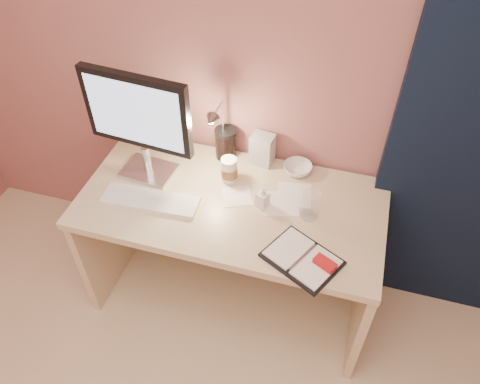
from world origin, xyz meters
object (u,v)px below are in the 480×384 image
(clear_cup, at_px, (310,205))
(desk_lamp, at_px, (218,132))
(monitor, at_px, (139,118))
(bowl, at_px, (298,169))
(keyboard, at_px, (150,200))
(lotion_bottle, at_px, (263,197))
(planner, at_px, (304,259))
(coffee_cup, at_px, (229,170))
(dark_jar, at_px, (226,145))
(desk, at_px, (236,222))
(product_box, at_px, (262,149))

(clear_cup, relative_size, desk_lamp, 0.40)
(monitor, xyz_separation_m, bowl, (0.70, 0.21, -0.30))
(keyboard, relative_size, lotion_bottle, 4.02)
(planner, bearing_deg, monitor, -173.92)
(lotion_bottle, bearing_deg, coffee_cup, 147.62)
(coffee_cup, height_order, desk_lamp, desk_lamp)
(coffee_cup, xyz_separation_m, dark_jar, (-0.07, 0.16, 0.01))
(desk, bearing_deg, planner, -39.59)
(clear_cup, bearing_deg, lotion_bottle, 178.98)
(clear_cup, bearing_deg, dark_jar, 148.78)
(monitor, distance_m, clear_cup, 0.85)
(coffee_cup, xyz_separation_m, product_box, (0.12, 0.17, 0.02))
(bowl, relative_size, dark_jar, 0.95)
(keyboard, relative_size, coffee_cup, 3.53)
(planner, xyz_separation_m, desk_lamp, (-0.51, 0.45, 0.21))
(planner, xyz_separation_m, dark_jar, (-0.50, 0.54, 0.06))
(planner, height_order, dark_jar, dark_jar)
(keyboard, distance_m, desk_lamp, 0.44)
(clear_cup, xyz_separation_m, bowl, (-0.11, 0.27, -0.05))
(coffee_cup, distance_m, desk_lamp, 0.19)
(clear_cup, bearing_deg, desk, 169.67)
(lotion_bottle, xyz_separation_m, dark_jar, (-0.26, 0.29, 0.02))
(lotion_bottle, bearing_deg, dark_jar, 132.59)
(keyboard, height_order, lotion_bottle, lotion_bottle)
(desk, bearing_deg, coffee_cup, 129.92)
(planner, distance_m, desk_lamp, 0.71)
(coffee_cup, height_order, clear_cup, clear_cup)
(monitor, distance_m, product_box, 0.61)
(dark_jar, bearing_deg, keyboard, -119.94)
(product_box, bearing_deg, bowl, 0.67)
(monitor, relative_size, product_box, 3.34)
(clear_cup, height_order, dark_jar, dark_jar)
(desk, distance_m, dark_jar, 0.39)
(coffee_cup, bearing_deg, lotion_bottle, -32.38)
(coffee_cup, bearing_deg, product_box, 54.93)
(keyboard, xyz_separation_m, product_box, (0.42, 0.41, 0.07))
(monitor, relative_size, coffee_cup, 4.29)
(coffee_cup, bearing_deg, monitor, -171.14)
(keyboard, distance_m, dark_jar, 0.47)
(desk, xyz_separation_m, bowl, (0.25, 0.21, 0.25))
(keyboard, xyz_separation_m, desk_lamp, (0.23, 0.32, 0.21))
(keyboard, relative_size, bowl, 3.19)
(desk, relative_size, product_box, 8.62)
(clear_cup, bearing_deg, coffee_cup, 162.76)
(lotion_bottle, bearing_deg, keyboard, -166.29)
(monitor, xyz_separation_m, clear_cup, (0.80, -0.07, -0.26))
(product_box, distance_m, desk_lamp, 0.25)
(coffee_cup, relative_size, bowl, 0.91)
(desk_lamp, bearing_deg, planner, -38.96)
(coffee_cup, height_order, lotion_bottle, coffee_cup)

